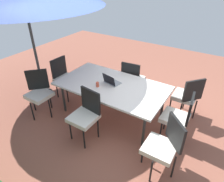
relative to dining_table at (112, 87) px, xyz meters
The scene contains 11 objects.
ground_plane 0.72m from the dining_table, ahead, with size 10.00×10.00×0.02m, color #935442.
dining_table is the anchor object (origin of this frame).
chair_west 1.41m from the dining_table, behind, with size 0.48×0.47×0.98m.
chair_east 1.39m from the dining_table, ahead, with size 0.47×0.46×0.98m.
chair_southwest 1.55m from the dining_table, 150.39° to the right, with size 0.58×0.58×0.98m.
chair_south 0.84m from the dining_table, 93.01° to the right, with size 0.47×0.48×0.98m.
chair_north 0.84m from the dining_table, 87.57° to the left, with size 0.47×0.48×0.98m.
chair_northeast 1.56m from the dining_table, 29.69° to the left, with size 0.59×0.59×0.98m.
chair_northwest 1.62m from the dining_table, 151.21° to the left, with size 0.59×0.59×0.98m.
laptop 0.11m from the dining_table, 41.32° to the right, with size 0.36×0.31×0.21m.
cup 0.31m from the dining_table, 47.12° to the left, with size 0.06×0.06×0.10m, color #CC4C33.
Camera 1 is at (-1.88, 2.94, 2.78)m, focal length 31.92 mm.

